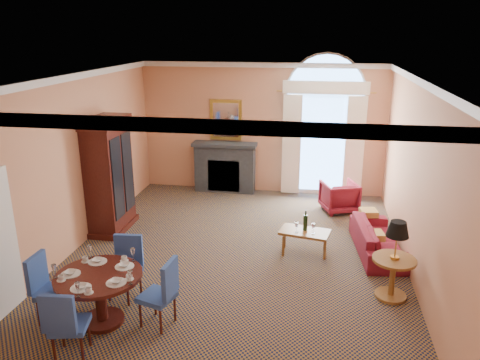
% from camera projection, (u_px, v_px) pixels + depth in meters
% --- Properties ---
extents(ground, '(7.50, 7.50, 0.00)m').
position_uv_depth(ground, '(235.00, 256.00, 8.51)').
color(ground, '#111937').
rests_on(ground, ground).
extents(room_envelope, '(6.04, 7.52, 3.45)m').
position_uv_depth(room_envelope, '(240.00, 113.00, 8.37)').
color(room_envelope, tan).
rests_on(room_envelope, ground).
extents(armoire, '(0.67, 1.18, 2.32)m').
position_uv_depth(armoire, '(109.00, 177.00, 9.36)').
color(armoire, black).
rests_on(armoire, ground).
extents(dining_table, '(1.19, 1.19, 0.95)m').
position_uv_depth(dining_table, '(99.00, 287.00, 6.43)').
color(dining_table, black).
rests_on(dining_table, ground).
extents(dining_chair_north, '(0.51, 0.51, 0.97)m').
position_uv_depth(dining_chair_north, '(126.00, 262.00, 7.12)').
color(dining_chair_north, navy).
rests_on(dining_chair_north, ground).
extents(dining_chair_south, '(0.51, 0.51, 0.97)m').
position_uv_depth(dining_chair_south, '(64.00, 321.00, 5.68)').
color(dining_chair_south, navy).
rests_on(dining_chair_south, ground).
extents(dining_chair_east, '(0.54, 0.54, 0.97)m').
position_uv_depth(dining_chair_east, '(163.00, 289.00, 6.38)').
color(dining_chair_east, navy).
rests_on(dining_chair_east, ground).
extents(dining_chair_west, '(0.54, 0.54, 0.97)m').
position_uv_depth(dining_chair_west, '(45.00, 283.00, 6.54)').
color(dining_chair_west, navy).
rests_on(dining_chair_west, ground).
extents(sofa, '(0.92, 1.91, 0.54)m').
position_uv_depth(sofa, '(378.00, 239.00, 8.58)').
color(sofa, maroon).
rests_on(sofa, ground).
extents(armchair, '(0.95, 0.96, 0.69)m').
position_uv_depth(armchair, '(339.00, 197.00, 10.55)').
color(armchair, maroon).
rests_on(armchair, ground).
extents(coffee_table, '(0.96, 0.65, 0.83)m').
position_uv_depth(coffee_table, '(305.00, 232.00, 8.50)').
color(coffee_table, brown).
rests_on(coffee_table, ground).
extents(side_table, '(0.65, 0.65, 1.23)m').
position_uv_depth(side_table, '(395.00, 252.00, 6.99)').
color(side_table, brown).
rests_on(side_table, ground).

